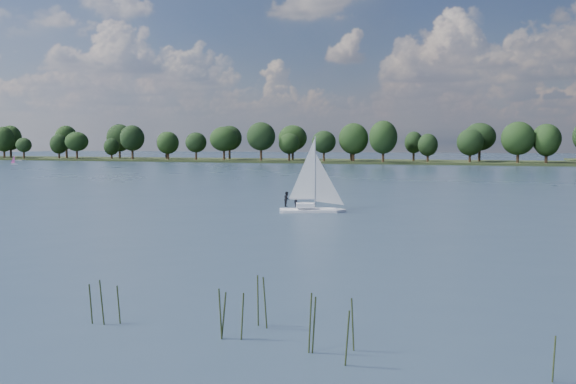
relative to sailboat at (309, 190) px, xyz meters
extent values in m
plane|color=#233342|center=(-5.75, 62.44, -2.45)|extent=(700.00, 700.00, 0.00)
cube|color=black|center=(-5.75, 174.44, -2.45)|extent=(660.00, 40.00, 1.50)
cube|color=silver|center=(0.11, 0.00, -2.45)|extent=(6.88, 4.18, 0.78)
cube|color=silver|center=(0.11, 0.00, -1.67)|extent=(2.26, 1.81, 0.49)
cylinder|color=silver|center=(0.11, 0.00, 2.01)|extent=(0.12, 0.12, 7.84)
imported|color=black|center=(-1.55, 0.26, -1.05)|extent=(0.50, 0.67, 1.69)
imported|color=black|center=(-2.52, -0.04, -1.05)|extent=(0.76, 0.91, 1.69)
cube|color=white|center=(-141.69, 113.29, -2.45)|extent=(2.55, 1.94, 0.38)
cylinder|color=silver|center=(-141.69, 113.29, -0.53)|extent=(0.07, 0.07, 3.41)
cube|color=slate|center=(-174.63, 153.37, -2.45)|extent=(4.11, 2.24, 0.50)
cylinder|color=#283316|center=(14.77, -45.36, -1.49)|extent=(3.20, 3.20, 2.03)
cylinder|color=#283316|center=(3.72, -44.45, -1.55)|extent=(3.20, 3.20, 1.91)
cylinder|color=#283316|center=(11.15, -43.41, -1.43)|extent=(3.20, 3.20, 2.15)
camera|label=1|loc=(20.53, -67.27, 5.28)|focal=40.00mm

